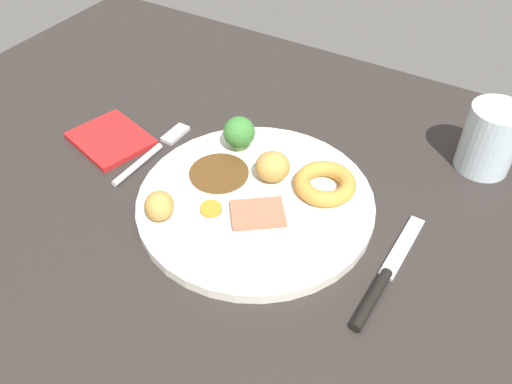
{
  "coord_description": "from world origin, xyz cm",
  "views": [
    {
      "loc": [
        23.88,
        -39.15,
        49.97
      ],
      "look_at": [
        0.07,
        0.86,
        6.0
      ],
      "focal_mm": 36.44,
      "sensor_mm": 36.0,
      "label": 1
    }
  ],
  "objects_px": {
    "meat_slice_main": "(258,213)",
    "roast_potato_left": "(276,168)",
    "broccoli_floret": "(239,133)",
    "fork": "(154,151)",
    "water_glass": "(490,139)",
    "yorkshire_pudding": "(325,183)",
    "knife": "(384,279)",
    "carrot_coin_front": "(211,209)",
    "roast_potato_right": "(159,206)",
    "dinner_plate": "(256,202)",
    "folded_napkin": "(111,139)"
  },
  "relations": [
    {
      "from": "broccoli_floret",
      "to": "meat_slice_main",
      "type": "bearing_deg",
      "value": -48.43
    },
    {
      "from": "carrot_coin_front",
      "to": "yorkshire_pudding",
      "type": "bearing_deg",
      "value": 45.61
    },
    {
      "from": "roast_potato_left",
      "to": "roast_potato_right",
      "type": "relative_size",
      "value": 1.16
    },
    {
      "from": "yorkshire_pudding",
      "to": "broccoli_floret",
      "type": "height_order",
      "value": "broccoli_floret"
    },
    {
      "from": "broccoli_floret",
      "to": "folded_napkin",
      "type": "xyz_separation_m",
      "value": [
        -0.18,
        -0.07,
        -0.04
      ]
    },
    {
      "from": "meat_slice_main",
      "to": "roast_potato_left",
      "type": "distance_m",
      "value": 0.07
    },
    {
      "from": "water_glass",
      "to": "roast_potato_left",
      "type": "bearing_deg",
      "value": -140.49
    },
    {
      "from": "carrot_coin_front",
      "to": "knife",
      "type": "bearing_deg",
      "value": 4.64
    },
    {
      "from": "roast_potato_left",
      "to": "carrot_coin_front",
      "type": "distance_m",
      "value": 0.1
    },
    {
      "from": "carrot_coin_front",
      "to": "water_glass",
      "type": "bearing_deg",
      "value": 46.16
    },
    {
      "from": "knife",
      "to": "roast_potato_left",
      "type": "bearing_deg",
      "value": 69.75
    },
    {
      "from": "carrot_coin_front",
      "to": "knife",
      "type": "height_order",
      "value": "carrot_coin_front"
    },
    {
      "from": "folded_napkin",
      "to": "yorkshire_pudding",
      "type": "bearing_deg",
      "value": 9.2
    },
    {
      "from": "roast_potato_right",
      "to": "water_glass",
      "type": "height_order",
      "value": "water_glass"
    },
    {
      "from": "fork",
      "to": "folded_napkin",
      "type": "bearing_deg",
      "value": 99.07
    },
    {
      "from": "meat_slice_main",
      "to": "fork",
      "type": "relative_size",
      "value": 0.42
    },
    {
      "from": "meat_slice_main",
      "to": "yorkshire_pudding",
      "type": "distance_m",
      "value": 0.1
    },
    {
      "from": "dinner_plate",
      "to": "meat_slice_main",
      "type": "relative_size",
      "value": 4.64
    },
    {
      "from": "dinner_plate",
      "to": "water_glass",
      "type": "distance_m",
      "value": 0.32
    },
    {
      "from": "roast_potato_right",
      "to": "broccoli_floret",
      "type": "bearing_deg",
      "value": 85.8
    },
    {
      "from": "broccoli_floret",
      "to": "fork",
      "type": "height_order",
      "value": "broccoli_floret"
    },
    {
      "from": "yorkshire_pudding",
      "to": "carrot_coin_front",
      "type": "height_order",
      "value": "yorkshire_pudding"
    },
    {
      "from": "dinner_plate",
      "to": "roast_potato_right",
      "type": "height_order",
      "value": "roast_potato_right"
    },
    {
      "from": "fork",
      "to": "knife",
      "type": "height_order",
      "value": "knife"
    },
    {
      "from": "meat_slice_main",
      "to": "roast_potato_left",
      "type": "height_order",
      "value": "roast_potato_left"
    },
    {
      "from": "meat_slice_main",
      "to": "dinner_plate",
      "type": "bearing_deg",
      "value": 124.52
    },
    {
      "from": "roast_potato_left",
      "to": "broccoli_floret",
      "type": "xyz_separation_m",
      "value": [
        -0.07,
        0.03,
        0.01
      ]
    },
    {
      "from": "roast_potato_right",
      "to": "meat_slice_main",
      "type": "bearing_deg",
      "value": 31.08
    },
    {
      "from": "dinner_plate",
      "to": "roast_potato_right",
      "type": "xyz_separation_m",
      "value": [
        -0.08,
        -0.09,
        0.02
      ]
    },
    {
      "from": "fork",
      "to": "knife",
      "type": "xyz_separation_m",
      "value": [
        0.36,
        -0.05,
        0.0
      ]
    },
    {
      "from": "meat_slice_main",
      "to": "knife",
      "type": "height_order",
      "value": "meat_slice_main"
    },
    {
      "from": "knife",
      "to": "folded_napkin",
      "type": "bearing_deg",
      "value": 87.08
    },
    {
      "from": "roast_potato_right",
      "to": "carrot_coin_front",
      "type": "height_order",
      "value": "roast_potato_right"
    },
    {
      "from": "roast_potato_left",
      "to": "carrot_coin_front",
      "type": "bearing_deg",
      "value": -114.02
    },
    {
      "from": "roast_potato_left",
      "to": "broccoli_floret",
      "type": "distance_m",
      "value": 0.08
    },
    {
      "from": "meat_slice_main",
      "to": "roast_potato_left",
      "type": "xyz_separation_m",
      "value": [
        -0.01,
        0.07,
        0.02
      ]
    },
    {
      "from": "yorkshire_pudding",
      "to": "knife",
      "type": "xyz_separation_m",
      "value": [
        0.11,
        -0.09,
        -0.02
      ]
    },
    {
      "from": "broccoli_floret",
      "to": "fork",
      "type": "relative_size",
      "value": 0.32
    },
    {
      "from": "meat_slice_main",
      "to": "carrot_coin_front",
      "type": "bearing_deg",
      "value": -158.27
    },
    {
      "from": "yorkshire_pudding",
      "to": "knife",
      "type": "bearing_deg",
      "value": -37.3
    },
    {
      "from": "knife",
      "to": "yorkshire_pudding",
      "type": "bearing_deg",
      "value": 54.56
    },
    {
      "from": "knife",
      "to": "meat_slice_main",
      "type": "bearing_deg",
      "value": 90.56
    },
    {
      "from": "dinner_plate",
      "to": "roast_potato_right",
      "type": "relative_size",
      "value": 7.76
    },
    {
      "from": "meat_slice_main",
      "to": "water_glass",
      "type": "xyz_separation_m",
      "value": [
        0.21,
        0.25,
        0.03
      ]
    },
    {
      "from": "fork",
      "to": "carrot_coin_front",
      "type": "bearing_deg",
      "value": -113.5
    },
    {
      "from": "meat_slice_main",
      "to": "roast_potato_left",
      "type": "relative_size",
      "value": 1.44
    },
    {
      "from": "roast_potato_left",
      "to": "broccoli_floret",
      "type": "height_order",
      "value": "broccoli_floret"
    },
    {
      "from": "roast_potato_right",
      "to": "folded_napkin",
      "type": "height_order",
      "value": "roast_potato_right"
    },
    {
      "from": "yorkshire_pudding",
      "to": "folded_napkin",
      "type": "relative_size",
      "value": 0.71
    },
    {
      "from": "roast_potato_right",
      "to": "folded_napkin",
      "type": "bearing_deg",
      "value": 151.06
    }
  ]
}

